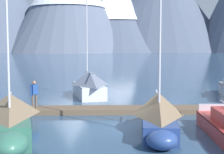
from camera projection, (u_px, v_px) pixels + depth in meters
The scene contains 8 objects.
ground_plane at pixel (121, 128), 17.18m from camera, with size 700.00×700.00×0.00m, color #2D4C6B.
mountain_east_summit at pixel (116, 17), 197.65m from camera, with size 76.21×76.21×36.98m.
mountain_rear_spur at pixel (161, 2), 202.15m from camera, with size 81.95×81.95×56.45m.
dock at pixel (114, 110), 21.13m from camera, with size 21.76×2.86×0.30m.
sailboat_second_berth at pixel (10, 119), 15.16m from camera, with size 2.89×6.76×9.05m.
sailboat_mid_dock_port at pixel (88, 85), 27.30m from camera, with size 2.84×6.03×8.46m.
sailboat_mid_dock_starboard at pixel (158, 115), 15.89m from camera, with size 2.26×5.53×7.92m.
person_on_dock at pixel (34, 93), 20.71m from camera, with size 0.42×0.46×1.69m.
Camera 1 is at (-1.67, -16.78, 4.18)m, focal length 54.99 mm.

